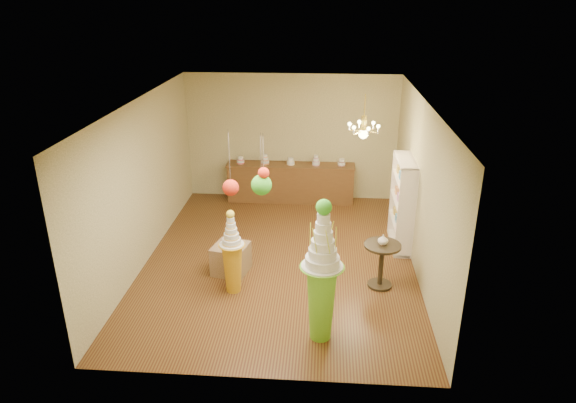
# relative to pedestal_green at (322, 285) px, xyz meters

# --- Properties ---
(floor) EXTENTS (6.50, 6.50, 0.00)m
(floor) POSITION_rel_pedestal_green_xyz_m (-0.80, 2.30, -0.88)
(floor) COLOR #513116
(floor) RESTS_ON ground
(ceiling) EXTENTS (6.50, 6.50, 0.00)m
(ceiling) POSITION_rel_pedestal_green_xyz_m (-0.80, 2.30, 2.12)
(ceiling) COLOR silver
(ceiling) RESTS_ON ground
(wall_back) EXTENTS (5.00, 0.04, 3.00)m
(wall_back) POSITION_rel_pedestal_green_xyz_m (-0.80, 5.55, 0.62)
(wall_back) COLOR tan
(wall_back) RESTS_ON ground
(wall_front) EXTENTS (5.00, 0.04, 3.00)m
(wall_front) POSITION_rel_pedestal_green_xyz_m (-0.80, -0.95, 0.62)
(wall_front) COLOR tan
(wall_front) RESTS_ON ground
(wall_left) EXTENTS (0.04, 6.50, 3.00)m
(wall_left) POSITION_rel_pedestal_green_xyz_m (-3.30, 2.30, 0.62)
(wall_left) COLOR tan
(wall_left) RESTS_ON ground
(wall_right) EXTENTS (0.04, 6.50, 3.00)m
(wall_right) POSITION_rel_pedestal_green_xyz_m (1.70, 2.30, 0.62)
(wall_right) COLOR tan
(wall_right) RESTS_ON ground
(pedestal_green) EXTENTS (0.76, 0.76, 2.19)m
(pedestal_green) POSITION_rel_pedestal_green_xyz_m (0.00, 0.00, 0.00)
(pedestal_green) COLOR #6CC02A
(pedestal_green) RESTS_ON floor
(pedestal_orange) EXTENTS (0.47, 0.47, 1.49)m
(pedestal_orange) POSITION_rel_pedestal_green_xyz_m (-1.49, 1.16, -0.30)
(pedestal_orange) COLOR #C68E17
(pedestal_orange) RESTS_ON floor
(burlap_riser) EXTENTS (0.70, 0.70, 0.53)m
(burlap_riser) POSITION_rel_pedestal_green_xyz_m (-1.64, 1.78, -0.61)
(burlap_riser) COLOR #8B6C4C
(burlap_riser) RESTS_ON floor
(sideboard) EXTENTS (3.04, 0.54, 1.16)m
(sideboard) POSITION_rel_pedestal_green_xyz_m (-0.80, 5.27, -0.40)
(sideboard) COLOR brown
(sideboard) RESTS_ON floor
(shelving_unit) EXTENTS (0.33, 1.20, 1.80)m
(shelving_unit) POSITION_rel_pedestal_green_xyz_m (1.53, 3.10, 0.03)
(shelving_unit) COLOR white
(shelving_unit) RESTS_ON floor
(round_table) EXTENTS (0.67, 0.67, 0.80)m
(round_table) POSITION_rel_pedestal_green_xyz_m (1.01, 1.49, -0.36)
(round_table) COLOR black
(round_table) RESTS_ON floor
(vase) EXTENTS (0.21, 0.21, 0.18)m
(vase) POSITION_rel_pedestal_green_xyz_m (1.01, 1.49, 0.02)
(vase) COLOR white
(vase) RESTS_ON round_table
(pom_red_left) EXTENTS (0.24, 0.24, 0.98)m
(pom_red_left) POSITION_rel_pedestal_green_xyz_m (-1.33, 0.47, 1.27)
(pom_red_left) COLOR #3E352D
(pom_red_left) RESTS_ON ceiling
(pom_green_mid) EXTENTS (0.29, 0.29, 0.89)m
(pom_green_mid) POSITION_rel_pedestal_green_xyz_m (-0.87, 0.32, 1.38)
(pom_green_mid) COLOR #3E352D
(pom_green_mid) RESTS_ON ceiling
(pom_red_right) EXTENTS (0.16, 0.16, 0.64)m
(pom_red_right) POSITION_rel_pedestal_green_xyz_m (-0.83, 0.29, 1.57)
(pom_red_right) COLOR #3E352D
(pom_red_right) RESTS_ON ceiling
(chandelier) EXTENTS (0.76, 0.76, 0.85)m
(chandelier) POSITION_rel_pedestal_green_xyz_m (0.70, 3.17, 1.43)
(chandelier) COLOR #E7CB51
(chandelier) RESTS_ON ceiling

